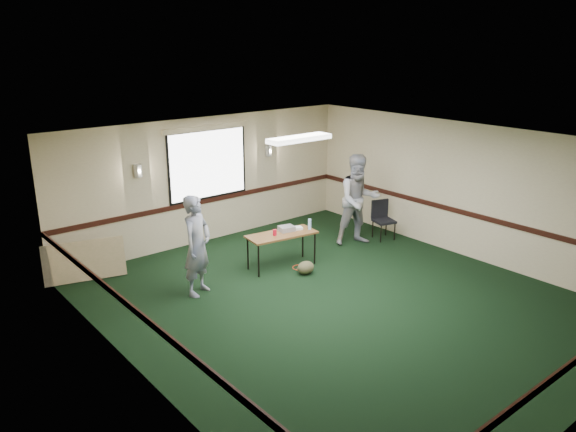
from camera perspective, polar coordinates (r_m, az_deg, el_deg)
ground at (r=9.63m, az=4.98°, el=-8.64°), size 8.00×8.00×0.00m
room_shell at (r=10.60m, az=-2.84°, el=3.00°), size 8.00×8.02×8.00m
folding_table at (r=10.76m, az=-0.65°, el=-2.05°), size 1.42×0.73×0.68m
projector at (r=10.88m, az=-0.15°, el=-1.28°), size 0.33×0.29×0.10m
game_console at (r=10.98m, az=0.93°, el=-1.23°), size 0.23×0.21×0.05m
red_cup at (r=10.64m, az=-1.36°, el=-1.69°), size 0.07×0.07×0.11m
water_bottle at (r=10.96m, az=2.21°, el=-0.83°), size 0.06×0.06×0.21m
duffel_bag at (r=10.61m, az=1.80°, el=-5.27°), size 0.37×0.30×0.25m
cable_coil at (r=10.92m, az=1.21°, el=-5.25°), size 0.32×0.32×0.01m
folded_table at (r=10.93m, az=-19.98°, el=-4.30°), size 1.44×0.58×0.74m
conference_chair at (r=12.55m, az=9.54°, el=-0.03°), size 0.52×0.53×0.85m
person_left at (r=9.68m, az=-9.22°, el=-2.97°), size 0.76×0.67×1.76m
person_right at (r=11.98m, az=7.18°, el=1.63°), size 1.16×1.05×1.96m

